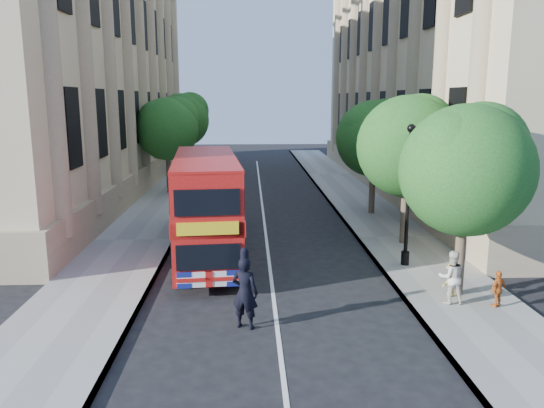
{
  "coord_description": "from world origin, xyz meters",
  "views": [
    {
      "loc": [
        -0.72,
        -12.57,
        6.16
      ],
      "look_at": [
        0.1,
        6.72,
        2.3
      ],
      "focal_mm": 35.0,
      "sensor_mm": 36.0,
      "label": 1
    }
  ],
  "objects": [
    {
      "name": "ground",
      "position": [
        0.0,
        0.0,
        0.0
      ],
      "size": [
        120.0,
        120.0,
        0.0
      ],
      "primitive_type": "plane",
      "color": "black",
      "rests_on": "ground"
    },
    {
      "name": "pavement_right",
      "position": [
        5.75,
        10.0,
        0.06
      ],
      "size": [
        3.5,
        80.0,
        0.12
      ],
      "primitive_type": "cube",
      "color": "gray",
      "rests_on": "ground"
    },
    {
      "name": "pavement_left",
      "position": [
        -5.75,
        10.0,
        0.06
      ],
      "size": [
        3.5,
        80.0,
        0.12
      ],
      "primitive_type": "cube",
      "color": "gray",
      "rests_on": "ground"
    },
    {
      "name": "building_right",
      "position": [
        13.8,
        24.0,
        9.0
      ],
      "size": [
        12.0,
        38.0,
        18.0
      ],
      "primitive_type": "cube",
      "color": "tan",
      "rests_on": "ground"
    },
    {
      "name": "building_left",
      "position": [
        -13.8,
        24.0,
        9.0
      ],
      "size": [
        12.0,
        38.0,
        18.0
      ],
      "primitive_type": "cube",
      "color": "tan",
      "rests_on": "ground"
    },
    {
      "name": "tree_right_near",
      "position": [
        5.84,
        3.03,
        4.25
      ],
      "size": [
        4.0,
        4.0,
        6.08
      ],
      "color": "#473828",
      "rests_on": "ground"
    },
    {
      "name": "tree_right_mid",
      "position": [
        5.84,
        9.03,
        4.45
      ],
      "size": [
        4.2,
        4.2,
        6.37
      ],
      "color": "#473828",
      "rests_on": "ground"
    },
    {
      "name": "tree_right_far",
      "position": [
        5.84,
        15.03,
        4.31
      ],
      "size": [
        4.0,
        4.0,
        6.15
      ],
      "color": "#473828",
      "rests_on": "ground"
    },
    {
      "name": "tree_left_far",
      "position": [
        -5.96,
        22.03,
        4.44
      ],
      "size": [
        4.0,
        4.0,
        6.3
      ],
      "color": "#473828",
      "rests_on": "ground"
    },
    {
      "name": "tree_left_back",
      "position": [
        -5.96,
        30.03,
        4.71
      ],
      "size": [
        4.2,
        4.2,
        6.65
      ],
      "color": "#473828",
      "rests_on": "ground"
    },
    {
      "name": "lamp_post",
      "position": [
        5.0,
        6.0,
        2.51
      ],
      "size": [
        0.32,
        0.32,
        5.16
      ],
      "color": "black",
      "rests_on": "pavement_right"
    },
    {
      "name": "double_decker_bus",
      "position": [
        -2.39,
        7.33,
        2.18
      ],
      "size": [
        3.02,
        8.71,
        3.95
      ],
      "rotation": [
        0.0,
        0.0,
        0.09
      ],
      "color": "#AD0F0C",
      "rests_on": "ground"
    },
    {
      "name": "box_van",
      "position": [
        -2.9,
        11.8,
        1.49
      ],
      "size": [
        2.22,
        5.33,
        3.04
      ],
      "rotation": [
        0.0,
        0.0,
        -0.01
      ],
      "color": "black",
      "rests_on": "ground"
    },
    {
      "name": "police_constable",
      "position": [
        -0.87,
        1.0,
        1.01
      ],
      "size": [
        0.86,
        0.7,
        2.01
      ],
      "primitive_type": "imported",
      "rotation": [
        0.0,
        0.0,
        2.79
      ],
      "color": "black",
      "rests_on": "ground"
    },
    {
      "name": "woman_pedestrian",
      "position": [
        5.26,
        2.23,
        0.93
      ],
      "size": [
        0.81,
        0.64,
        1.62
      ],
      "primitive_type": "imported",
      "rotation": [
        0.0,
        0.0,
        3.11
      ],
      "color": "beige",
      "rests_on": "pavement_right"
    },
    {
      "name": "child_a",
      "position": [
        6.54,
        1.88,
        0.67
      ],
      "size": [
        0.69,
        0.55,
        1.1
      ],
      "primitive_type": "imported",
      "rotation": [
        0.0,
        0.0,
        3.65
      ],
      "color": "#C46322",
      "rests_on": "pavement_right"
    },
    {
      "name": "child_b",
      "position": [
        5.5,
        2.77,
        0.65
      ],
      "size": [
        0.79,
        0.65,
        1.06
      ],
      "primitive_type": "imported",
      "rotation": [
        0.0,
        0.0,
        3.6
      ],
      "color": "gold",
      "rests_on": "pavement_right"
    }
  ]
}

